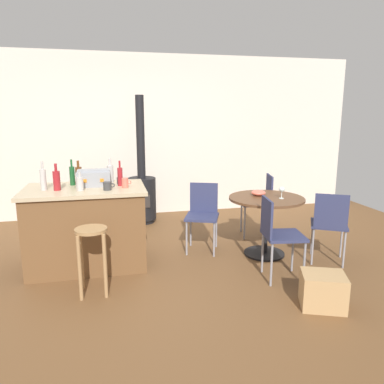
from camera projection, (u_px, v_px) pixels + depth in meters
name	position (u px, v px, depth m)	size (l,w,h in m)	color
ground_plane	(145.00, 267.00, 4.24)	(8.80, 8.80, 0.00)	brown
back_wall	(129.00, 136.00, 6.22)	(8.00, 0.10, 2.70)	beige
kitchen_island	(87.00, 227.00, 4.21)	(1.33, 0.86, 0.92)	brown
wooden_stool	(92.00, 248.00, 3.52)	(0.31, 0.31, 0.66)	#A37A4C
dining_table	(266.00, 211.00, 4.50)	(0.91, 0.91, 0.73)	black
folding_chair_near	(277.00, 232.00, 3.83)	(0.45, 0.45, 0.88)	navy
folding_chair_far	(330.00, 222.00, 4.24)	(0.55, 0.55, 0.85)	navy
folding_chair_left	(260.00, 200.00, 5.22)	(0.48, 0.48, 0.88)	navy
folding_chair_right	(203.00, 212.00, 4.69)	(0.52, 0.52, 0.85)	navy
wood_stove	(142.00, 192.00, 5.88)	(0.44, 0.45, 2.01)	black
toolbox	(94.00, 178.00, 4.19)	(0.37, 0.25, 0.19)	gray
bottle_0	(57.00, 180.00, 3.94)	(0.08, 0.08, 0.29)	maroon
bottle_1	(80.00, 183.00, 3.93)	(0.07, 0.07, 0.20)	#B7B2AD
bottle_2	(110.00, 173.00, 4.40)	(0.08, 0.08, 0.29)	#B7B2AD
bottle_3	(72.00, 175.00, 4.23)	(0.06, 0.06, 0.30)	#194C23
bottle_4	(120.00, 176.00, 4.20)	(0.06, 0.06, 0.29)	maroon
bottle_5	(43.00, 179.00, 3.94)	(0.06, 0.06, 0.31)	#B7B2AD
bottle_6	(79.00, 175.00, 4.34)	(0.08, 0.08, 0.27)	#603314
cup_0	(125.00, 183.00, 4.09)	(0.11, 0.07, 0.11)	#DB6651
cup_1	(120.00, 181.00, 4.32)	(0.11, 0.07, 0.08)	#383838
cup_2	(107.00, 186.00, 3.97)	(0.12, 0.09, 0.09)	#383838
wine_glass	(282.00, 190.00, 4.38)	(0.07, 0.07, 0.14)	silver
serving_bowl	(258.00, 193.00, 4.55)	(0.18, 0.18, 0.07)	#DB6651
cardboard_box	(323.00, 291.00, 3.33)	(0.38, 0.31, 0.32)	tan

